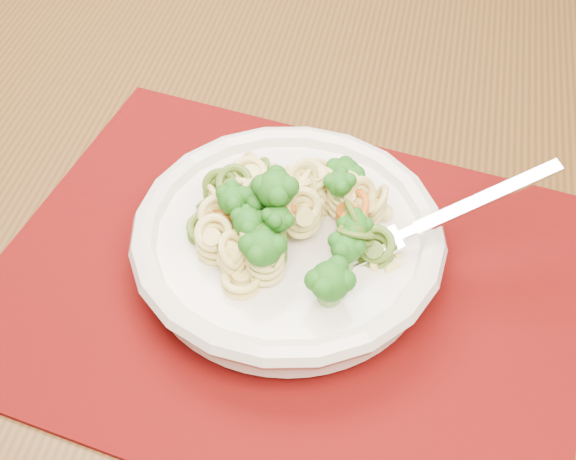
# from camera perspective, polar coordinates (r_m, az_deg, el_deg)

# --- Properties ---
(dining_table) EXTENTS (1.44, 0.98, 0.78)m
(dining_table) POSITION_cam_1_polar(r_m,az_deg,el_deg) (0.74, 7.26, -5.33)
(dining_table) COLOR #543617
(dining_table) RESTS_ON ground
(placemat) EXTENTS (0.50, 0.43, 0.00)m
(placemat) POSITION_cam_1_polar(r_m,az_deg,el_deg) (0.61, 0.10, -3.85)
(placemat) COLOR #560A03
(placemat) RESTS_ON dining_table
(pasta_bowl) EXTENTS (0.23, 0.23, 0.04)m
(pasta_bowl) POSITION_cam_1_polar(r_m,az_deg,el_deg) (0.60, -0.00, -0.78)
(pasta_bowl) COLOR silver
(pasta_bowl) RESTS_ON placemat
(pasta_broccoli_heap) EXTENTS (0.20, 0.20, 0.06)m
(pasta_broccoli_heap) POSITION_cam_1_polar(r_m,az_deg,el_deg) (0.58, 0.00, 0.40)
(pasta_broccoli_heap) COLOR #E3CC70
(pasta_broccoli_heap) RESTS_ON pasta_bowl
(fork) EXTENTS (0.18, 0.09, 0.08)m
(fork) POSITION_cam_1_polar(r_m,az_deg,el_deg) (0.58, 6.83, -0.94)
(fork) COLOR silver
(fork) RESTS_ON pasta_bowl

